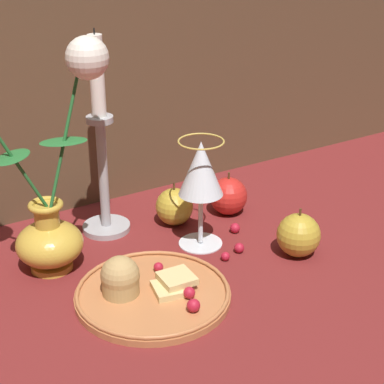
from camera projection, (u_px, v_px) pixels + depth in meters
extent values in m
plane|color=maroon|center=(156.00, 268.00, 1.01)|extent=(2.40, 2.40, 0.00)
cylinder|color=gold|center=(52.00, 265.00, 1.01)|extent=(0.07, 0.07, 0.01)
ellipsoid|color=gold|center=(50.00, 244.00, 0.99)|extent=(0.10, 0.10, 0.07)
cylinder|color=gold|center=(47.00, 218.00, 0.97)|extent=(0.04, 0.04, 0.04)
torus|color=gold|center=(46.00, 205.00, 0.97)|extent=(0.05, 0.05, 0.01)
cylinder|color=#23662D|center=(8.00, 151.00, 0.90)|extent=(0.10, 0.01, 0.20)
ellipsoid|color=#23662D|center=(12.00, 157.00, 0.91)|extent=(0.08, 0.08, 0.00)
cylinder|color=#23662D|center=(66.00, 134.00, 0.93)|extent=(0.08, 0.02, 0.22)
ellipsoid|color=#23662D|center=(64.00, 142.00, 0.93)|extent=(0.08, 0.06, 0.00)
sphere|color=silver|center=(87.00, 58.00, 0.89)|extent=(0.06, 0.06, 0.06)
cylinder|color=#B77042|center=(153.00, 295.00, 0.93)|extent=(0.23, 0.23, 0.01)
torus|color=#B77042|center=(153.00, 291.00, 0.93)|extent=(0.23, 0.23, 0.01)
cylinder|color=tan|center=(121.00, 284.00, 0.92)|extent=(0.05, 0.05, 0.03)
sphere|color=tan|center=(120.00, 275.00, 0.92)|extent=(0.06, 0.06, 0.06)
cube|color=#DBBC7A|center=(170.00, 289.00, 0.93)|extent=(0.06, 0.06, 0.01)
cube|color=#DBBC7A|center=(177.00, 278.00, 0.94)|extent=(0.05, 0.05, 0.01)
sphere|color=#AD192D|center=(193.00, 305.00, 0.89)|extent=(0.02, 0.02, 0.02)
sphere|color=#AD192D|center=(189.00, 293.00, 0.92)|extent=(0.02, 0.02, 0.02)
sphere|color=#AD192D|center=(189.00, 282.00, 0.94)|extent=(0.02, 0.02, 0.02)
sphere|color=#AD192D|center=(185.00, 272.00, 0.97)|extent=(0.01, 0.01, 0.01)
sphere|color=#AD192D|center=(158.00, 267.00, 0.98)|extent=(0.02, 0.02, 0.02)
cylinder|color=silver|center=(200.00, 243.00, 1.08)|extent=(0.07, 0.07, 0.00)
cylinder|color=silver|center=(201.00, 218.00, 1.06)|extent=(0.01, 0.01, 0.09)
cone|color=silver|center=(201.00, 168.00, 1.02)|extent=(0.07, 0.07, 0.09)
cone|color=#E5CC66|center=(201.00, 176.00, 1.03)|extent=(0.06, 0.06, 0.06)
torus|color=gold|center=(201.00, 141.00, 1.01)|extent=(0.07, 0.07, 0.00)
cylinder|color=#A3A3A8|center=(107.00, 227.00, 1.13)|extent=(0.08, 0.08, 0.01)
cylinder|color=#A3A3A8|center=(103.00, 175.00, 1.08)|extent=(0.02, 0.02, 0.19)
cylinder|color=#A3A3A8|center=(100.00, 119.00, 1.04)|extent=(0.04, 0.04, 0.01)
cylinder|color=white|center=(97.00, 76.00, 1.01)|extent=(0.02, 0.02, 0.13)
cylinder|color=black|center=(94.00, 31.00, 0.98)|extent=(0.00, 0.00, 0.01)
sphere|color=red|center=(228.00, 196.00, 1.17)|extent=(0.07, 0.07, 0.07)
cylinder|color=#4C3319|center=(229.00, 176.00, 1.16)|extent=(0.00, 0.00, 0.01)
sphere|color=#B2932D|center=(299.00, 235.00, 1.04)|extent=(0.07, 0.07, 0.07)
cylinder|color=#4C3319|center=(300.00, 212.00, 1.02)|extent=(0.00, 0.00, 0.01)
sphere|color=#B2932D|center=(174.00, 207.00, 1.14)|extent=(0.07, 0.07, 0.07)
cylinder|color=#4C3319|center=(174.00, 186.00, 1.12)|extent=(0.00, 0.00, 0.01)
sphere|color=#AD192D|center=(239.00, 248.00, 1.05)|extent=(0.02, 0.02, 0.02)
sphere|color=#AD192D|center=(235.00, 228.00, 1.12)|extent=(0.02, 0.02, 0.02)
sphere|color=#AD192D|center=(225.00, 256.00, 1.03)|extent=(0.01, 0.01, 0.01)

